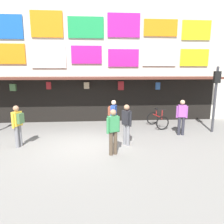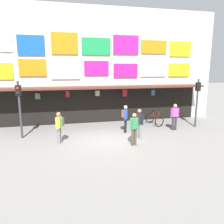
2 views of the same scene
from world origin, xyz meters
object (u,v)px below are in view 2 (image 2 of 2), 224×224
(traffic_light_near, at_px, (19,101))
(bicycle_parked, at_px, (154,119))
(traffic_light_far, at_px, (197,95))
(pedestrian_in_black, at_px, (175,115))
(pedestrian_in_green, at_px, (125,117))
(pedestrian_in_purple, at_px, (134,127))
(pedestrian_in_red, at_px, (59,125))
(pedestrian_in_blue, at_px, (139,122))

(traffic_light_near, xyz_separation_m, bicycle_parked, (8.48, 1.08, -1.75))
(traffic_light_far, relative_size, bicycle_parked, 2.50)
(traffic_light_far, distance_m, pedestrian_in_black, 2.17)
(traffic_light_far, height_order, pedestrian_in_green, traffic_light_far)
(traffic_light_far, bearing_deg, pedestrian_in_purple, -154.19)
(pedestrian_in_green, distance_m, pedestrian_in_black, 3.21)
(bicycle_parked, relative_size, pedestrian_in_purple, 0.76)
(pedestrian_in_purple, bearing_deg, pedestrian_in_green, 85.24)
(pedestrian_in_purple, bearing_deg, pedestrian_in_red, 163.62)
(bicycle_parked, height_order, pedestrian_in_purple, pedestrian_in_purple)
(pedestrian_in_green, bearing_deg, pedestrian_in_red, -162.84)
(pedestrian_in_green, bearing_deg, pedestrian_in_blue, -71.61)
(bicycle_parked, xyz_separation_m, pedestrian_in_blue, (-2.07, -2.59, 0.55))
(traffic_light_far, relative_size, pedestrian_in_green, 1.90)
(traffic_light_near, relative_size, bicycle_parked, 2.50)
(pedestrian_in_black, distance_m, pedestrian_in_red, 7.15)
(pedestrian_in_green, xyz_separation_m, pedestrian_in_black, (3.21, -0.17, -0.04))
(traffic_light_far, xyz_separation_m, pedestrian_in_purple, (-5.17, -2.50, -1.19))
(pedestrian_in_blue, bearing_deg, pedestrian_in_green, 108.39)
(pedestrian_in_purple, bearing_deg, pedestrian_in_blue, 57.30)
(pedestrian_in_green, bearing_deg, pedestrian_in_black, -3.05)
(traffic_light_near, relative_size, pedestrian_in_blue, 1.90)
(pedestrian_in_green, relative_size, pedestrian_in_blue, 1.00)
(pedestrian_in_green, distance_m, pedestrian_in_red, 4.05)
(pedestrian_in_green, relative_size, pedestrian_in_red, 1.00)
(pedestrian_in_blue, distance_m, pedestrian_in_red, 4.31)
(bicycle_parked, bearing_deg, traffic_light_near, -172.72)
(traffic_light_far, xyz_separation_m, pedestrian_in_red, (-8.85, -1.42, -1.16))
(traffic_light_near, bearing_deg, bicycle_parked, 7.28)
(pedestrian_in_green, xyz_separation_m, pedestrian_in_purple, (-0.19, -2.28, -0.04))
(bicycle_parked, distance_m, pedestrian_in_black, 1.71)
(traffic_light_far, distance_m, pedestrian_in_red, 9.04)
(traffic_light_near, relative_size, pedestrian_in_black, 1.90)
(traffic_light_far, distance_m, pedestrian_in_blue, 4.94)
(traffic_light_near, height_order, pedestrian_in_blue, traffic_light_near)
(traffic_light_far, bearing_deg, traffic_light_near, -179.90)
(pedestrian_in_black, bearing_deg, traffic_light_near, 177.66)
(bicycle_parked, bearing_deg, pedestrian_in_blue, -128.57)
(traffic_light_near, bearing_deg, pedestrian_in_blue, -13.25)
(pedestrian_in_blue, xyz_separation_m, pedestrian_in_red, (-4.31, 0.11, 0.04))
(pedestrian_in_blue, height_order, pedestrian_in_purple, same)
(pedestrian_in_green, distance_m, pedestrian_in_blue, 1.38)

